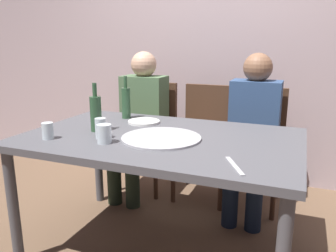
% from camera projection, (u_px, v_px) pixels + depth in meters
% --- Properties ---
extents(ground_plane, '(8.00, 8.00, 0.00)m').
position_uv_depth(ground_plane, '(161.00, 248.00, 2.11)').
color(ground_plane, brown).
extents(back_wall, '(6.00, 0.10, 2.60)m').
position_uv_depth(back_wall, '(220.00, 35.00, 3.03)').
color(back_wall, '#B29EA3').
rests_on(back_wall, ground_plane).
extents(dining_table, '(1.55, 0.97, 0.73)m').
position_uv_depth(dining_table, '(160.00, 148.00, 1.95)').
color(dining_table, '#4C4C51').
rests_on(dining_table, ground_plane).
extents(pizza_tray, '(0.44, 0.44, 0.01)m').
position_uv_depth(pizza_tray, '(161.00, 138.00, 1.86)').
color(pizza_tray, '#ADADB2').
rests_on(pizza_tray, dining_table).
extents(wine_bottle, '(0.06, 0.06, 0.29)m').
position_uv_depth(wine_bottle, '(126.00, 102.00, 2.34)').
color(wine_bottle, '#2D5133').
rests_on(wine_bottle, dining_table).
extents(beer_bottle, '(0.07, 0.07, 0.29)m').
position_uv_depth(beer_bottle, '(96.00, 113.00, 2.01)').
color(beer_bottle, '#2D5133').
rests_on(beer_bottle, dining_table).
extents(tumbler_near, '(0.08, 0.08, 0.10)m').
position_uv_depth(tumbler_near, '(104.00, 134.00, 1.78)').
color(tumbler_near, silver).
rests_on(tumbler_near, dining_table).
extents(tumbler_far, '(0.06, 0.06, 0.09)m').
position_uv_depth(tumbler_far, '(48.00, 131.00, 1.86)').
color(tumbler_far, silver).
rests_on(tumbler_far, dining_table).
extents(wine_glass, '(0.06, 0.06, 0.11)m').
position_uv_depth(wine_glass, '(101.00, 128.00, 1.86)').
color(wine_glass, silver).
rests_on(wine_glass, dining_table).
extents(plate_stack, '(0.21, 0.21, 0.02)m').
position_uv_depth(plate_stack, '(144.00, 122.00, 2.23)').
color(plate_stack, white).
rests_on(plate_stack, dining_table).
extents(table_knife, '(0.12, 0.20, 0.01)m').
position_uv_depth(table_knife, '(234.00, 166.00, 1.46)').
color(table_knife, '#B7B7BC').
rests_on(table_knife, dining_table).
extents(chair_left, '(0.44, 0.44, 0.90)m').
position_uv_depth(chair_left, '(148.00, 128.00, 2.96)').
color(chair_left, '#472D1E').
rests_on(chair_left, ground_plane).
extents(chair_middle, '(0.44, 0.44, 0.90)m').
position_uv_depth(chair_middle, '(207.00, 134.00, 2.77)').
color(chair_middle, '#472D1E').
rests_on(chair_middle, ground_plane).
extents(chair_right, '(0.44, 0.44, 0.90)m').
position_uv_depth(chair_right, '(254.00, 139.00, 2.63)').
color(chair_right, '#472D1E').
rests_on(chair_right, ground_plane).
extents(guest_in_sweater, '(0.36, 0.56, 1.17)m').
position_uv_depth(guest_in_sweater, '(140.00, 117.00, 2.79)').
color(guest_in_sweater, '#4C6B47').
rests_on(guest_in_sweater, ground_plane).
extents(guest_in_beanie, '(0.36, 0.56, 1.17)m').
position_uv_depth(guest_in_beanie, '(252.00, 127.00, 2.46)').
color(guest_in_beanie, navy).
rests_on(guest_in_beanie, ground_plane).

